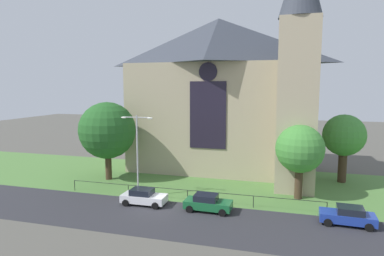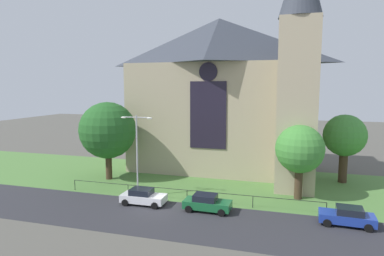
{
  "view_description": "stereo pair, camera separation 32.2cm",
  "coord_description": "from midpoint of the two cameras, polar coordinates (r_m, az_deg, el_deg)",
  "views": [
    {
      "loc": [
        10.76,
        -27.6,
        11.04
      ],
      "look_at": [
        0.73,
        8.0,
        6.49
      ],
      "focal_mm": 31.3,
      "sensor_mm": 36.0,
      "label": 1
    },
    {
      "loc": [
        11.07,
        -27.51,
        11.04
      ],
      "look_at": [
        0.73,
        8.0,
        6.49
      ],
      "focal_mm": 31.3,
      "sensor_mm": 36.0,
      "label": 2
    }
  ],
  "objects": [
    {
      "name": "road_asphalt",
      "position": [
        29.9,
        -7.11,
        -14.7
      ],
      "size": [
        120.0,
        8.0,
        0.01
      ],
      "primitive_type": "cube",
      "color": "#2D2D33",
      "rests_on": "ground"
    },
    {
      "name": "grass_verge",
      "position": [
        38.79,
        -1.3,
        -9.51
      ],
      "size": [
        120.0,
        20.0,
        0.01
      ],
      "primitive_type": "cube",
      "color": "#517F3D",
      "rests_on": "ground"
    },
    {
      "name": "tree_right_near",
      "position": [
        34.43,
        17.65,
        -3.47
      ],
      "size": [
        4.72,
        4.72,
        7.39
      ],
      "color": "#423021",
      "rests_on": "ground"
    },
    {
      "name": "ground",
      "position": [
        40.64,
        -0.46,
        -8.75
      ],
      "size": [
        160.0,
        160.0,
        0.0
      ],
      "primitive_type": "plane",
      "color": "#56544C"
    },
    {
      "name": "parked_car_blue",
      "position": [
        30.43,
        24.73,
        -13.42
      ],
      "size": [
        4.28,
        2.18,
        1.51
      ],
      "rotation": [
        0.0,
        0.0,
        3.1
      ],
      "color": "#1E3899",
      "rests_on": "ground"
    },
    {
      "name": "church_building",
      "position": [
        44.8,
        5.07,
        6.01
      ],
      "size": [
        23.2,
        16.2,
        26.0
      ],
      "color": "tan",
      "rests_on": "ground"
    },
    {
      "name": "tree_left_near",
      "position": [
        40.87,
        -14.44,
        -0.42
      ],
      "size": [
        6.71,
        6.71,
        9.29
      ],
      "color": "#423021",
      "rests_on": "ground"
    },
    {
      "name": "parked_car_green",
      "position": [
        30.65,
        2.37,
        -12.61
      ],
      "size": [
        4.24,
        2.1,
        1.51
      ],
      "rotation": [
        0.0,
        0.0,
        -0.02
      ],
      "color": "#196033",
      "rests_on": "ground"
    },
    {
      "name": "tree_right_far",
      "position": [
        42.2,
        24.28,
        -1.26
      ],
      "size": [
        4.79,
        4.79,
        7.92
      ],
      "color": "#423021",
      "rests_on": "ground"
    },
    {
      "name": "streetlamp_near",
      "position": [
        33.67,
        -9.59,
        -2.97
      ],
      "size": [
        3.37,
        0.26,
        8.27
      ],
      "color": "#B2B2B7",
      "rests_on": "ground"
    },
    {
      "name": "parked_car_white",
      "position": [
        32.54,
        -8.53,
        -11.51
      ],
      "size": [
        4.21,
        2.05,
        1.51
      ],
      "rotation": [
        0.0,
        0.0,
        0.01
      ],
      "color": "silver",
      "rests_on": "ground"
    },
    {
      "name": "iron_railing",
      "position": [
        32.98,
        -1.05,
        -10.8
      ],
      "size": [
        25.34,
        0.07,
        1.13
      ],
      "color": "black",
      "rests_on": "ground"
    }
  ]
}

